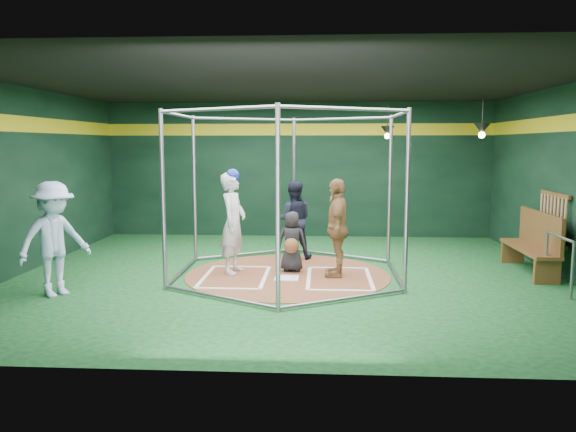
# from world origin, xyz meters

# --- Properties ---
(room_shell) EXTENTS (10.10, 9.10, 3.53)m
(room_shell) POSITION_xyz_m (0.00, 0.01, 1.75)
(room_shell) COLOR #0D3D18
(room_shell) RESTS_ON ground
(clay_disc) EXTENTS (3.80, 3.80, 0.01)m
(clay_disc) POSITION_xyz_m (0.00, 0.00, 0.01)
(clay_disc) COLOR brown
(clay_disc) RESTS_ON ground
(home_plate) EXTENTS (0.43, 0.43, 0.01)m
(home_plate) POSITION_xyz_m (0.00, -0.30, 0.02)
(home_plate) COLOR white
(home_plate) RESTS_ON clay_disc
(batter_box_left) EXTENTS (1.17, 1.77, 0.01)m
(batter_box_left) POSITION_xyz_m (-0.95, -0.25, 0.02)
(batter_box_left) COLOR white
(batter_box_left) RESTS_ON clay_disc
(batter_box_right) EXTENTS (1.17, 1.77, 0.01)m
(batter_box_right) POSITION_xyz_m (0.95, -0.25, 0.02)
(batter_box_right) COLOR white
(batter_box_right) RESTS_ON clay_disc
(batting_cage) EXTENTS (4.05, 4.67, 3.00)m
(batting_cage) POSITION_xyz_m (-0.00, -0.00, 1.50)
(batting_cage) COLOR gray
(batting_cage) RESTS_ON ground
(bat_rack) EXTENTS (0.07, 1.25, 0.98)m
(bat_rack) POSITION_xyz_m (4.93, 0.40, 1.05)
(bat_rack) COLOR brown
(bat_rack) RESTS_ON room_shell
(pendant_lamp_near) EXTENTS (0.34, 0.34, 0.90)m
(pendant_lamp_near) POSITION_xyz_m (2.20, 3.60, 2.74)
(pendant_lamp_near) COLOR black
(pendant_lamp_near) RESTS_ON room_shell
(pendant_lamp_far) EXTENTS (0.34, 0.34, 0.90)m
(pendant_lamp_far) POSITION_xyz_m (4.00, 2.00, 2.74)
(pendant_lamp_far) COLOR black
(pendant_lamp_far) RESTS_ON room_shell
(batter_figure) EXTENTS (0.58, 0.76, 1.96)m
(batter_figure) POSITION_xyz_m (-1.03, 0.12, 0.98)
(batter_figure) COLOR silver
(batter_figure) RESTS_ON clay_disc
(visitor_leopard) EXTENTS (0.49, 1.07, 1.80)m
(visitor_leopard) POSITION_xyz_m (0.91, -0.05, 0.91)
(visitor_leopard) COLOR tan
(visitor_leopard) RESTS_ON clay_disc
(catcher_figure) EXTENTS (0.61, 0.62, 1.15)m
(catcher_figure) POSITION_xyz_m (0.07, 0.27, 0.58)
(catcher_figure) COLOR black
(catcher_figure) RESTS_ON clay_disc
(umpire) EXTENTS (0.84, 0.67, 1.65)m
(umpire) POSITION_xyz_m (0.03, 1.51, 0.83)
(umpire) COLOR black
(umpire) RESTS_ON clay_disc
(bystander_blue) EXTENTS (1.26, 1.36, 1.84)m
(bystander_blue) POSITION_xyz_m (-3.64, -1.62, 0.92)
(bystander_blue) COLOR #B0CAE9
(bystander_blue) RESTS_ON ground
(dugout_bench) EXTENTS (0.47, 2.00, 1.17)m
(dugout_bench) POSITION_xyz_m (4.64, 0.47, 0.60)
(dugout_bench) COLOR brown
(dugout_bench) RESTS_ON ground
(steel_railing) EXTENTS (0.05, 1.08, 0.94)m
(steel_railing) POSITION_xyz_m (4.55, -0.86, 0.62)
(steel_railing) COLOR gray
(steel_railing) RESTS_ON ground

